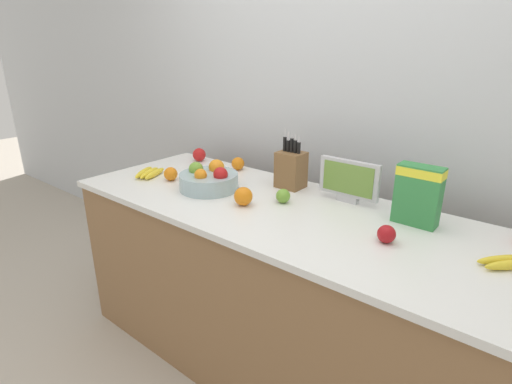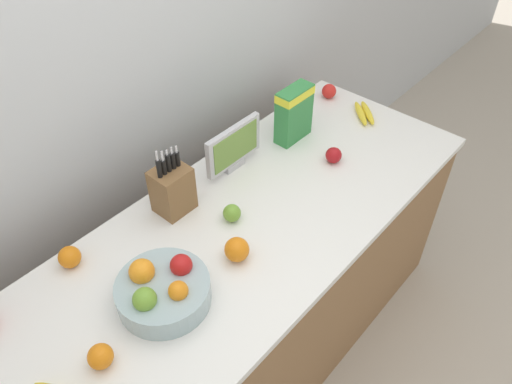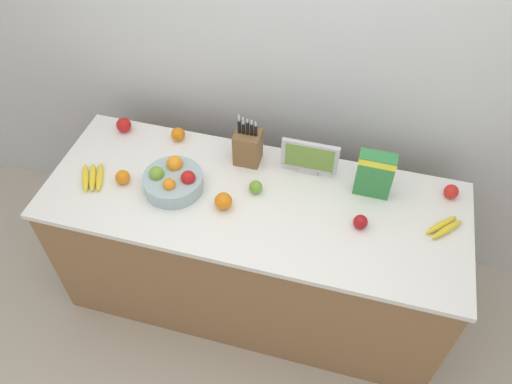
% 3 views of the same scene
% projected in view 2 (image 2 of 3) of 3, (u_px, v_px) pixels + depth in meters
% --- Properties ---
extents(ground_plane, '(14.00, 14.00, 0.00)m').
position_uv_depth(ground_plane, '(246.00, 350.00, 2.43)').
color(ground_plane, '#B2A899').
extents(wall_back, '(9.00, 0.06, 2.60)m').
position_uv_depth(wall_back, '(118.00, 69.00, 1.85)').
color(wall_back, silver).
rests_on(wall_back, ground_plane).
extents(counter, '(2.12, 0.79, 0.88)m').
position_uv_depth(counter, '(244.00, 297.00, 2.14)').
color(counter, olive).
rests_on(counter, ground_plane).
extents(knife_block, '(0.13, 0.12, 0.30)m').
position_uv_depth(knife_block, '(172.00, 189.00, 1.84)').
color(knife_block, brown).
rests_on(knife_block, counter).
extents(small_monitor, '(0.29, 0.03, 0.20)m').
position_uv_depth(small_monitor, '(234.00, 147.00, 2.01)').
color(small_monitor, '#B7B7BC').
rests_on(small_monitor, counter).
extents(cereal_box, '(0.18, 0.08, 0.25)m').
position_uv_depth(cereal_box, '(294.00, 112.00, 2.15)').
color(cereal_box, '#338442').
rests_on(cereal_box, counter).
extents(fruit_bowl, '(0.30, 0.30, 0.14)m').
position_uv_depth(fruit_bowl, '(163.00, 290.00, 1.56)').
color(fruit_bowl, '#99B2B7').
rests_on(fruit_bowl, counter).
extents(banana_bunch_left, '(0.19, 0.19, 0.03)m').
position_uv_depth(banana_bunch_left, '(364.00, 113.00, 2.36)').
color(banana_bunch_left, yellow).
rests_on(banana_bunch_left, counter).
extents(apple_front, '(0.07, 0.07, 0.07)m').
position_uv_depth(apple_front, '(233.00, 212.00, 1.84)').
color(apple_front, '#6B9E33').
rests_on(apple_front, counter).
extents(apple_by_knife_block, '(0.07, 0.07, 0.07)m').
position_uv_depth(apple_by_knife_block, '(334.00, 155.00, 2.10)').
color(apple_by_knife_block, '#A31419').
rests_on(apple_by_knife_block, counter).
extents(apple_rear, '(0.07, 0.07, 0.07)m').
position_uv_depth(apple_rear, '(329.00, 91.00, 2.47)').
color(apple_rear, red).
rests_on(apple_rear, counter).
extents(orange_front_center, '(0.09, 0.09, 0.09)m').
position_uv_depth(orange_front_center, '(237.00, 250.00, 1.70)').
color(orange_front_center, orange).
rests_on(orange_front_center, counter).
extents(orange_mid_left, '(0.07, 0.07, 0.07)m').
position_uv_depth(orange_mid_left, '(100.00, 356.00, 1.41)').
color(orange_mid_left, orange).
rests_on(orange_mid_left, counter).
extents(orange_by_cereal, '(0.08, 0.08, 0.08)m').
position_uv_depth(orange_by_cereal, '(70.00, 257.00, 1.68)').
color(orange_by_cereal, orange).
rests_on(orange_by_cereal, counter).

